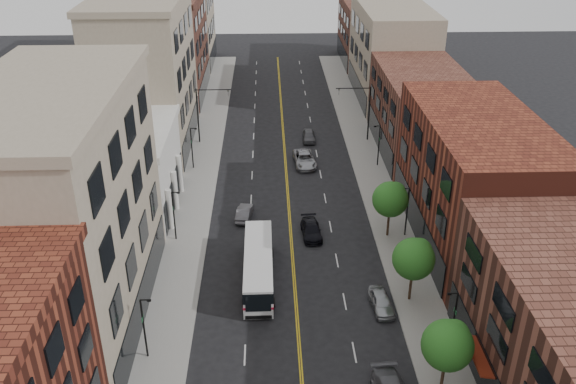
{
  "coord_description": "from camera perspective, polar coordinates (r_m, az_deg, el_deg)",
  "views": [
    {
      "loc": [
        -2.04,
        -25.9,
        30.92
      ],
      "look_at": [
        -0.3,
        23.99,
        5.0
      ],
      "focal_mm": 38.0,
      "sensor_mm": 36.0,
      "label": 1
    }
  ],
  "objects": [
    {
      "name": "bldg_l_white",
      "position": [
        64.71,
        -15.18,
        1.84
      ],
      "size": [
        10.0,
        14.0,
        8.0
      ],
      "primitive_type": "cube",
      "color": "silver",
      "rests_on": "ground"
    },
    {
      "name": "signal_mast_right",
      "position": [
        79.4,
        7.1,
        7.9
      ],
      "size": [
        4.49,
        0.18,
        7.2
      ],
      "color": "black",
      "rests_on": "sidewalk_right"
    },
    {
      "name": "city_bus",
      "position": [
        52.09,
        -2.78,
        -6.82
      ],
      "size": [
        2.68,
        10.92,
        2.8
      ],
      "rotation": [
        0.0,
        0.0,
        0.01
      ],
      "color": "silver",
      "rests_on": "ground"
    },
    {
      "name": "car_parked_far",
      "position": [
        50.08,
        8.73,
        -10.11
      ],
      "size": [
        1.87,
        4.01,
        1.33
      ],
      "primitive_type": "imported",
      "rotation": [
        0.0,
        0.0,
        0.08
      ],
      "color": "#A3A6AB",
      "rests_on": "ground"
    },
    {
      "name": "bldg_r_far_c",
      "position": [
        116.33,
        7.72,
        14.58
      ],
      "size": [
        10.0,
        18.0,
        11.0
      ],
      "primitive_type": "cube",
      "color": "brown",
      "rests_on": "ground"
    },
    {
      "name": "sidewalk_right",
      "position": [
        69.32,
        8.22,
        0.72
      ],
      "size": [
        4.0,
        110.0,
        0.15
      ],
      "primitive_type": "cube",
      "color": "gray",
      "rests_on": "ground"
    },
    {
      "name": "car_lane_behind",
      "position": [
        61.88,
        -4.1,
        -1.94
      ],
      "size": [
        1.83,
        4.01,
        1.27
      ],
      "primitive_type": "imported",
      "rotation": [
        0.0,
        0.0,
        3.02
      ],
      "color": "#535257",
      "rests_on": "ground"
    },
    {
      "name": "tree_r_2",
      "position": [
        49.46,
        11.76,
        -6.02
      ],
      "size": [
        3.4,
        3.4,
        5.59
      ],
      "color": "black",
      "rests_on": "sidewalk_right"
    },
    {
      "name": "sidewalk_left",
      "position": [
        68.73,
        -8.43,
        0.45
      ],
      "size": [
        4.0,
        110.0,
        0.15
      ],
      "primitive_type": "cube",
      "color": "gray",
      "rests_on": "ground"
    },
    {
      "name": "bldg_r_far_a",
      "position": [
        77.86,
        12.38,
        7.35
      ],
      "size": [
        10.0,
        20.0,
        10.0
      ],
      "primitive_type": "cube",
      "color": "brown",
      "rests_on": "ground"
    },
    {
      "name": "lamp_r_1",
      "position": [
        45.82,
        15.23,
        -11.31
      ],
      "size": [
        0.81,
        0.55,
        5.05
      ],
      "color": "black",
      "rests_on": "sidewalk_right"
    },
    {
      "name": "bldg_l_far_c",
      "position": [
        114.82,
        -9.86,
        16.56
      ],
      "size": [
        10.0,
        16.0,
        20.0
      ],
      "primitive_type": "cube",
      "color": "gray",
      "rests_on": "ground"
    },
    {
      "name": "bldg_l_far_a",
      "position": [
        78.53,
        -13.12,
        10.52
      ],
      "size": [
        10.0,
        20.0,
        18.0
      ],
      "primitive_type": "cube",
      "color": "gray",
      "rests_on": "ground"
    },
    {
      "name": "lamp_l_2",
      "position": [
        57.89,
        -10.6,
        -1.95
      ],
      "size": [
        0.81,
        0.55,
        5.05
      ],
      "color": "black",
      "rests_on": "sidewalk_left"
    },
    {
      "name": "car_lane_b",
      "position": [
        73.24,
        1.56,
        3.09
      ],
      "size": [
        2.89,
        5.53,
        1.49
      ],
      "primitive_type": "imported",
      "rotation": [
        0.0,
        0.0,
        0.08
      ],
      "color": "#9EA0A5",
      "rests_on": "ground"
    },
    {
      "name": "tree_r_1",
      "position": [
        41.8,
        14.79,
        -13.55
      ],
      "size": [
        3.4,
        3.4,
        5.59
      ],
      "color": "black",
      "rests_on": "sidewalk_right"
    },
    {
      "name": "lamp_l_1",
      "position": [
        44.84,
        -13.3,
        -12.02
      ],
      "size": [
        0.81,
        0.55,
        5.05
      ],
      "color": "black",
      "rests_on": "sidewalk_left"
    },
    {
      "name": "signal_mast_left",
      "position": [
        78.87,
        -7.94,
        7.71
      ],
      "size": [
        4.49,
        0.18,
        7.2
      ],
      "color": "black",
      "rests_on": "sidewalk_left"
    },
    {
      "name": "lamp_r_2",
      "position": [
        58.66,
        11.05,
        -1.58
      ],
      "size": [
        0.81,
        0.55,
        5.05
      ],
      "color": "black",
      "rests_on": "sidewalk_right"
    },
    {
      "name": "lamp_l_3",
      "position": [
        72.14,
        -8.96,
        4.29
      ],
      "size": [
        0.81,
        0.55,
        5.05
      ],
      "color": "black",
      "rests_on": "sidewalk_left"
    },
    {
      "name": "bldg_r_far_b",
      "position": [
        96.86,
        9.64,
        12.76
      ],
      "size": [
        10.0,
        22.0,
        14.0
      ],
      "primitive_type": "cube",
      "color": "gray",
      "rests_on": "ground"
    },
    {
      "name": "lamp_r_3",
      "position": [
        72.76,
        8.47,
        4.54
      ],
      "size": [
        0.81,
        0.55,
        5.05
      ],
      "color": "black",
      "rests_on": "sidewalk_right"
    },
    {
      "name": "bldg_l_tanoffice",
      "position": [
        47.1,
        -20.28,
        -2.17
      ],
      "size": [
        10.0,
        22.0,
        18.0
      ],
      "primitive_type": "cube",
      "color": "gray",
      "rests_on": "ground"
    },
    {
      "name": "car_lane_a",
      "position": [
        58.82,
        2.19,
        -3.57
      ],
      "size": [
        2.08,
        4.5,
        1.27
      ],
      "primitive_type": "imported",
      "rotation": [
        0.0,
        0.0,
        0.07
      ],
      "color": "black",
      "rests_on": "ground"
    },
    {
      "name": "bldg_r_mid",
      "position": [
        58.94,
        17.06,
        1.14
      ],
      "size": [
        10.0,
        22.0,
        12.0
      ],
      "primitive_type": "cube",
      "color": "#572117",
      "rests_on": "ground"
    },
    {
      "name": "car_lane_c",
      "position": [
        80.23,
        1.97,
        5.28
      ],
      "size": [
        1.69,
        4.01,
        1.36
      ],
      "primitive_type": "imported",
      "rotation": [
        0.0,
        0.0,
        -0.02
      ],
      "color": "#4D4D52",
      "rests_on": "ground"
    },
    {
      "name": "tree_r_3",
      "position": [
        57.85,
        9.63,
        -0.58
      ],
      "size": [
        3.4,
        3.4,
        5.59
      ],
      "color": "black",
      "rests_on": "sidewalk_right"
    },
    {
      "name": "bldg_l_far_b",
      "position": [
        97.93,
        -11.02,
        13.11
      ],
      "size": [
        10.0,
        20.0,
        15.0
      ],
      "primitive_type": "cube",
      "color": "brown",
      "rests_on": "ground"
    }
  ]
}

